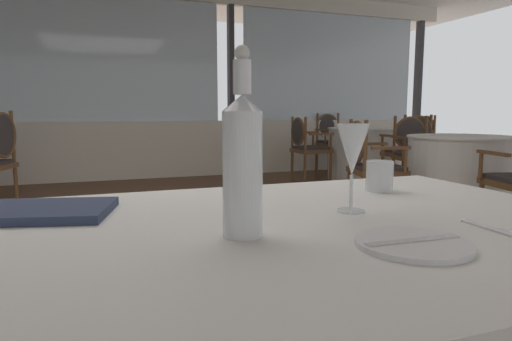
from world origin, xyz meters
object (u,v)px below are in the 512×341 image
at_px(menu_book, 34,211).
at_px(dining_chair_0_1, 369,160).
at_px(dining_chair_0_0, 414,148).
at_px(dining_chair_3_3, 418,140).
at_px(dining_chair_3_0, 331,137).
at_px(dining_chair_3_2, 411,146).
at_px(water_bottle, 242,161).
at_px(dining_chair_3_1, 306,144).
at_px(side_plate, 413,244).
at_px(water_tumbler, 380,176).
at_px(wine_glass, 352,151).

bearing_deg(menu_book, dining_chair_0_1, 57.88).
height_order(dining_chair_0_0, dining_chair_3_3, dining_chair_0_0).
relative_size(dining_chair_3_0, dining_chair_3_2, 1.02).
bearing_deg(dining_chair_0_1, menu_book, -123.40).
bearing_deg(water_bottle, dining_chair_3_1, 62.35).
relative_size(side_plate, dining_chair_3_0, 0.20).
bearing_deg(menu_book, dining_chair_3_0, 68.71).
bearing_deg(dining_chair_3_2, water_tumbler, 138.51).
relative_size(dining_chair_0_0, dining_chair_3_3, 1.00).
bearing_deg(water_bottle, dining_chair_0_0, 46.73).
bearing_deg(side_plate, dining_chair_0_1, 56.86).
relative_size(menu_book, dining_chair_0_0, 0.35).
bearing_deg(side_plate, water_bottle, 147.67).
height_order(side_plate, dining_chair_3_2, dining_chair_3_2).
bearing_deg(dining_chair_3_1, side_plate, -115.58).
bearing_deg(water_tumbler, dining_chair_3_0, 61.74).
relative_size(wine_glass, water_tumbler, 2.30).
bearing_deg(dining_chair_3_3, dining_chair_3_1, 0.00).
relative_size(water_tumbler, menu_book, 0.27).
distance_m(water_bottle, wine_glass, 0.32).
height_order(side_plate, dining_chair_3_1, dining_chair_3_1).
height_order(side_plate, dining_chair_0_1, dining_chair_0_1).
distance_m(water_tumbler, dining_chair_0_0, 4.23).
distance_m(dining_chair_3_2, dining_chair_3_3, 1.38).
bearing_deg(dining_chair_0_0, dining_chair_3_3, 151.04).
relative_size(water_tumbler, dining_chair_0_1, 0.10).
height_order(water_bottle, dining_chair_0_0, water_bottle).
distance_m(dining_chair_0_0, dining_chair_3_1, 1.50).
height_order(dining_chair_0_0, dining_chair_3_2, dining_chair_3_2).
relative_size(water_bottle, dining_chair_3_2, 0.36).
distance_m(menu_book, dining_chair_3_3, 6.60).
bearing_deg(dining_chair_3_2, dining_chair_3_1, 44.84).
distance_m(menu_book, dining_chair_0_1, 3.58).
bearing_deg(dining_chair_3_0, dining_chair_3_1, -44.82).
bearing_deg(water_tumbler, dining_chair_3_2, 49.61).
distance_m(dining_chair_0_0, dining_chair_3_3, 1.74).
bearing_deg(dining_chair_0_1, dining_chair_0_0, 44.97).
bearing_deg(wine_glass, water_bottle, -160.42).
bearing_deg(water_tumbler, side_plate, -119.59).
bearing_deg(menu_book, dining_chair_0_0, 54.75).
height_order(dining_chair_0_0, dining_chair_0_1, dining_chair_0_0).
distance_m(wine_glass, water_tumbler, 0.32).
bearing_deg(water_bottle, wine_glass, 19.58).
distance_m(side_plate, dining_chair_3_1, 5.42).
distance_m(water_tumbler, dining_chair_3_3, 5.97).
xyz_separation_m(side_plate, dining_chair_0_0, (3.04, 3.66, -0.20)).
bearing_deg(wine_glass, dining_chair_0_0, 48.55).
bearing_deg(dining_chair_3_2, dining_chair_3_0, 0.00).
xyz_separation_m(dining_chair_3_0, dining_chair_3_1, (-0.96, -1.00, -0.02)).
bearing_deg(wine_glass, dining_chair_3_2, 49.18).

